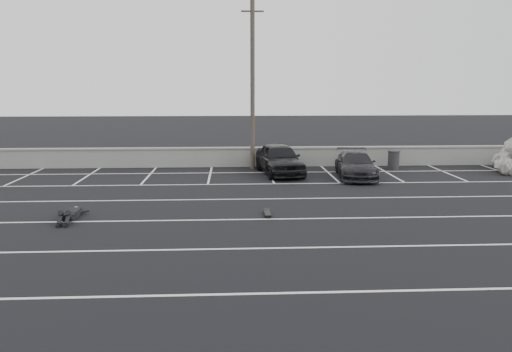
{
  "coord_description": "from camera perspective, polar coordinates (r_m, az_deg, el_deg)",
  "views": [
    {
      "loc": [
        -0.93,
        -13.02,
        4.4
      ],
      "look_at": [
        -0.0,
        5.56,
        1.0
      ],
      "focal_mm": 35.0,
      "sensor_mm": 36.0,
      "label": 1
    }
  ],
  "objects": [
    {
      "name": "ground",
      "position": [
        13.77,
        1.18,
        -8.27
      ],
      "size": [
        120.0,
        120.0,
        0.0
      ],
      "primitive_type": "plane",
      "color": "black",
      "rests_on": "ground"
    },
    {
      "name": "seawall",
      "position": [
        27.31,
        -0.88,
        2.25
      ],
      "size": [
        50.0,
        0.45,
        1.06
      ],
      "color": "gray",
      "rests_on": "ground"
    },
    {
      "name": "stall_lines",
      "position": [
        17.99,
        -0.07,
        -3.78
      ],
      "size": [
        36.0,
        20.05,
        0.01
      ],
      "color": "silver",
      "rests_on": "ground"
    },
    {
      "name": "car_left",
      "position": [
        24.96,
        2.7,
        1.97
      ],
      "size": [
        2.47,
        4.72,
        1.53
      ],
      "primitive_type": "imported",
      "rotation": [
        0.0,
        0.0,
        0.15
      ],
      "color": "black",
      "rests_on": "ground"
    },
    {
      "name": "car_right",
      "position": [
        24.51,
        11.32,
        1.28
      ],
      "size": [
        2.22,
        4.44,
        1.24
      ],
      "primitive_type": "imported",
      "rotation": [
        0.0,
        0.0,
        -0.12
      ],
      "color": "black",
      "rests_on": "ground"
    },
    {
      "name": "utility_pole",
      "position": [
        26.24,
        -0.4,
        10.31
      ],
      "size": [
        1.15,
        0.23,
        8.64
      ],
      "color": "#4C4238",
      "rests_on": "ground"
    },
    {
      "name": "trash_bin",
      "position": [
        27.34,
        15.44,
        1.79
      ],
      "size": [
        0.79,
        0.79,
        0.99
      ],
      "rotation": [
        0.0,
        0.0,
        -0.24
      ],
      "color": "#29292C",
      "rests_on": "ground"
    },
    {
      "name": "person",
      "position": [
        17.94,
        -20.3,
        -3.68
      ],
      "size": [
        1.2,
        2.56,
        0.49
      ],
      "primitive_type": null,
      "rotation": [
        0.0,
        0.0,
        0.05
      ],
      "color": "black",
      "rests_on": "ground"
    },
    {
      "name": "skateboard",
      "position": [
        17.15,
        1.31,
        -4.25
      ],
      "size": [
        0.23,
        0.79,
        0.09
      ],
      "rotation": [
        0.0,
        0.0,
        -0.01
      ],
      "color": "black",
      "rests_on": "ground"
    }
  ]
}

